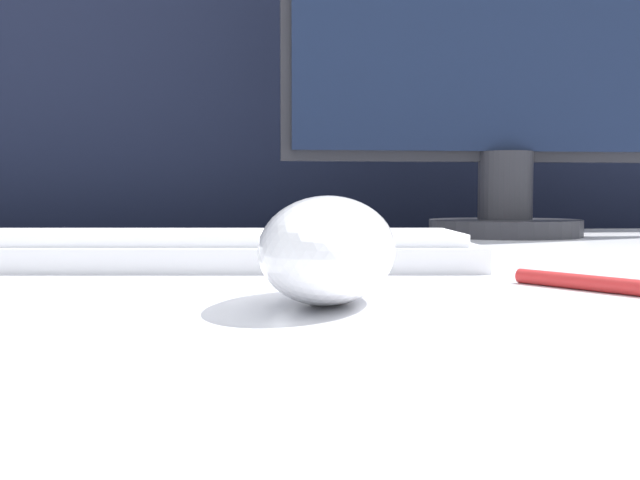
% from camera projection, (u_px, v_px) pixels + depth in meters
% --- Properties ---
extents(partition_panel, '(5.00, 0.03, 1.44)m').
position_uv_depth(partition_panel, '(276.00, 226.00, 1.19)').
color(partition_panel, black).
rests_on(partition_panel, ground_plane).
extents(computer_mouse_near, '(0.08, 0.12, 0.05)m').
position_uv_depth(computer_mouse_near, '(328.00, 250.00, 0.33)').
color(computer_mouse_near, white).
rests_on(computer_mouse_near, desk).
extents(keyboard, '(0.40, 0.16, 0.02)m').
position_uv_depth(keyboard, '(189.00, 249.00, 0.51)').
color(keyboard, silver).
rests_on(keyboard, desk).
extents(monitor, '(0.54, 0.18, 0.44)m').
position_uv_depth(monitor, '(507.00, 38.00, 0.89)').
color(monitor, '#28282D').
rests_on(monitor, desk).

